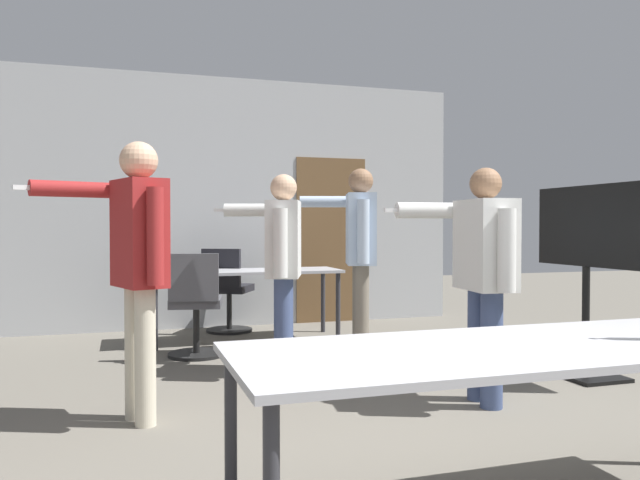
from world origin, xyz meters
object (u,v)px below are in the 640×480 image
(tv_screen, at_px, (587,258))
(office_chair_mid_tucked, at_px, (227,293))
(person_center_tall, at_px, (282,255))
(person_left_plaid, at_px, (359,243))
(person_far_watching, at_px, (137,252))
(person_right_polo, at_px, (483,264))
(office_chair_near_pushed, at_px, (195,308))

(tv_screen, xyz_separation_m, office_chair_mid_tucked, (-2.40, 2.91, -0.49))
(person_center_tall, distance_m, person_left_plaid, 1.00)
(person_left_plaid, bearing_deg, office_chair_mid_tucked, 49.28)
(person_left_plaid, bearing_deg, person_center_tall, 136.70)
(person_center_tall, bearing_deg, person_far_watching, 149.77)
(tv_screen, height_order, person_far_watching, person_far_watching)
(person_right_polo, height_order, office_chair_mid_tucked, person_right_polo)
(person_right_polo, relative_size, office_chair_near_pushed, 1.66)
(person_left_plaid, bearing_deg, person_far_watching, 143.10)
(office_chair_near_pushed, bearing_deg, person_far_watching, -95.62)
(tv_screen, relative_size, person_center_tall, 0.94)
(person_far_watching, height_order, office_chair_near_pushed, person_far_watching)
(office_chair_mid_tucked, bearing_deg, tv_screen, -21.65)
(person_center_tall, xyz_separation_m, office_chair_near_pushed, (-0.61, 0.81, -0.51))
(tv_screen, bearing_deg, person_far_watching, -87.76)
(person_far_watching, relative_size, office_chair_mid_tucked, 1.80)
(tv_screen, distance_m, office_chair_mid_tucked, 3.80)
(tv_screen, relative_size, person_right_polo, 0.96)
(person_left_plaid, distance_m, office_chair_mid_tucked, 1.93)
(tv_screen, xyz_separation_m, person_right_polo, (-1.20, -0.41, 0.00))
(person_right_polo, distance_m, person_left_plaid, 1.79)
(person_right_polo, relative_size, office_chair_mid_tucked, 1.67)
(person_far_watching, bearing_deg, tv_screen, -106.92)
(person_right_polo, distance_m, office_chair_near_pushed, 2.72)
(person_far_watching, relative_size, office_chair_near_pushed, 1.79)
(person_far_watching, bearing_deg, person_center_tall, -68.49)
(person_far_watching, bearing_deg, office_chair_near_pushed, -35.91)
(office_chair_mid_tucked, relative_size, office_chair_near_pushed, 0.99)
(person_right_polo, bearing_deg, person_far_watching, 88.89)
(person_far_watching, height_order, person_right_polo, person_far_watching)
(tv_screen, distance_m, person_left_plaid, 1.96)
(tv_screen, height_order, person_center_tall, person_center_tall)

